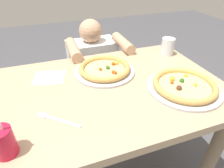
{
  "coord_description": "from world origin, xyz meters",
  "views": [
    {
      "loc": [
        -0.21,
        -0.75,
        1.29
      ],
      "look_at": [
        0.05,
        -0.03,
        0.78
      ],
      "focal_mm": 30.73,
      "sensor_mm": 36.0,
      "label": 1
    }
  ],
  "objects_px": {
    "diner_seated": "(94,77)",
    "pizza_far": "(105,69)",
    "water_cup_clear": "(168,46)",
    "drink_cup_colored": "(3,142)",
    "fork": "(56,119)",
    "pizza_near": "(184,86)"
  },
  "relations": [
    {
      "from": "diner_seated",
      "to": "pizza_far",
      "type": "bearing_deg",
      "value": -95.93
    },
    {
      "from": "fork",
      "to": "drink_cup_colored",
      "type": "bearing_deg",
      "value": -147.6
    },
    {
      "from": "pizza_near",
      "to": "water_cup_clear",
      "type": "height_order",
      "value": "water_cup_clear"
    },
    {
      "from": "pizza_far",
      "to": "drink_cup_colored",
      "type": "xyz_separation_m",
      "value": [
        -0.46,
        -0.4,
        0.03
      ]
    },
    {
      "from": "water_cup_clear",
      "to": "diner_seated",
      "type": "distance_m",
      "value": 0.71
    },
    {
      "from": "pizza_far",
      "to": "water_cup_clear",
      "type": "height_order",
      "value": "water_cup_clear"
    },
    {
      "from": "drink_cup_colored",
      "to": "diner_seated",
      "type": "distance_m",
      "value": 1.13
    },
    {
      "from": "pizza_far",
      "to": "drink_cup_colored",
      "type": "bearing_deg",
      "value": -139.03
    },
    {
      "from": "diner_seated",
      "to": "pizza_near",
      "type": "bearing_deg",
      "value": -72.0
    },
    {
      "from": "fork",
      "to": "water_cup_clear",
      "type": "bearing_deg",
      "value": 27.05
    },
    {
      "from": "pizza_far",
      "to": "drink_cup_colored",
      "type": "distance_m",
      "value": 0.62
    },
    {
      "from": "drink_cup_colored",
      "to": "fork",
      "type": "relative_size",
      "value": 1.12
    },
    {
      "from": "pizza_far",
      "to": "fork",
      "type": "xyz_separation_m",
      "value": [
        -0.3,
        -0.3,
        -0.02
      ]
    },
    {
      "from": "water_cup_clear",
      "to": "fork",
      "type": "bearing_deg",
      "value": -152.95
    },
    {
      "from": "pizza_near",
      "to": "fork",
      "type": "height_order",
      "value": "pizza_near"
    },
    {
      "from": "water_cup_clear",
      "to": "pizza_near",
      "type": "bearing_deg",
      "value": -111.08
    },
    {
      "from": "fork",
      "to": "diner_seated",
      "type": "bearing_deg",
      "value": 66.61
    },
    {
      "from": "water_cup_clear",
      "to": "drink_cup_colored",
      "type": "bearing_deg",
      "value": -151.94
    },
    {
      "from": "pizza_far",
      "to": "water_cup_clear",
      "type": "xyz_separation_m",
      "value": [
        0.46,
        0.09,
        0.04
      ]
    },
    {
      "from": "water_cup_clear",
      "to": "diner_seated",
      "type": "xyz_separation_m",
      "value": [
        -0.41,
        0.43,
        -0.4
      ]
    },
    {
      "from": "water_cup_clear",
      "to": "fork",
      "type": "height_order",
      "value": "water_cup_clear"
    },
    {
      "from": "drink_cup_colored",
      "to": "fork",
      "type": "distance_m",
      "value": 0.2
    }
  ]
}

